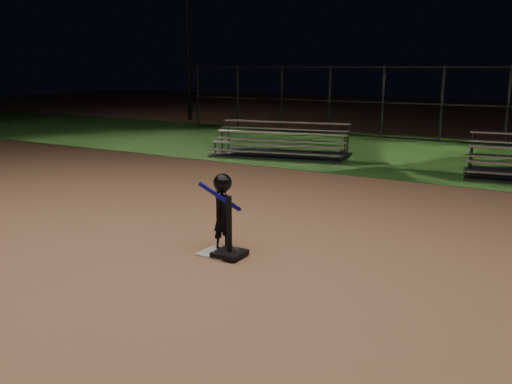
{
  "coord_description": "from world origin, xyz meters",
  "views": [
    {
      "loc": [
        3.97,
        -5.67,
        2.43
      ],
      "look_at": [
        0.0,
        1.0,
        0.65
      ],
      "focal_mm": 38.04,
      "sensor_mm": 36.0,
      "label": 1
    }
  ],
  "objects_px": {
    "batting_tee": "(230,245)",
    "light_pole_left": "(186,11)",
    "child_batter": "(223,209)",
    "home_plate": "(218,253)",
    "bleacher_left": "(281,149)"
  },
  "relations": [
    {
      "from": "child_batter",
      "to": "light_pole_left",
      "type": "distance_m",
      "value": 19.47
    },
    {
      "from": "batting_tee",
      "to": "child_batter",
      "type": "bearing_deg",
      "value": 137.07
    },
    {
      "from": "child_batter",
      "to": "light_pole_left",
      "type": "relative_size",
      "value": 0.13
    },
    {
      "from": "batting_tee",
      "to": "light_pole_left",
      "type": "height_order",
      "value": "light_pole_left"
    },
    {
      "from": "child_batter",
      "to": "light_pole_left",
      "type": "xyz_separation_m",
      "value": [
        -11.95,
        14.74,
        4.39
      ]
    },
    {
      "from": "child_batter",
      "to": "home_plate",
      "type": "bearing_deg",
      "value": -159.27
    },
    {
      "from": "batting_tee",
      "to": "bleacher_left",
      "type": "xyz_separation_m",
      "value": [
        -3.43,
        7.8,
        0.02
      ]
    },
    {
      "from": "batting_tee",
      "to": "light_pole_left",
      "type": "distance_m",
      "value": 19.91
    },
    {
      "from": "home_plate",
      "to": "child_batter",
      "type": "distance_m",
      "value": 0.59
    },
    {
      "from": "batting_tee",
      "to": "child_batter",
      "type": "distance_m",
      "value": 0.53
    },
    {
      "from": "child_batter",
      "to": "bleacher_left",
      "type": "height_order",
      "value": "child_batter"
    },
    {
      "from": "home_plate",
      "to": "light_pole_left",
      "type": "xyz_separation_m",
      "value": [
        -12.0,
        14.94,
        4.93
      ]
    },
    {
      "from": "home_plate",
      "to": "bleacher_left",
      "type": "distance_m",
      "value": 8.4
    },
    {
      "from": "child_batter",
      "to": "light_pole_left",
      "type": "bearing_deg",
      "value": 46.07
    },
    {
      "from": "bleacher_left",
      "to": "home_plate",
      "type": "bearing_deg",
      "value": -79.36
    }
  ]
}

